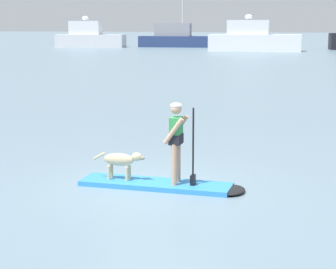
{
  "coord_description": "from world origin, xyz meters",
  "views": [
    {
      "loc": [
        3.23,
        -11.43,
        3.28
      ],
      "look_at": [
        0.0,
        1.0,
        0.9
      ],
      "focal_mm": 64.55,
      "sensor_mm": 36.0,
      "label": 1
    }
  ],
  "objects_px": {
    "paddleboard": "(166,185)",
    "moored_boat_far_starboard": "(89,37)",
    "moored_boat_center": "(253,39)",
    "moored_boat_outer": "(177,38)",
    "dog": "(121,160)",
    "person_paddler": "(177,137)"
  },
  "relations": [
    {
      "from": "moored_boat_outer",
      "to": "moored_boat_center",
      "type": "height_order",
      "value": "moored_boat_outer"
    },
    {
      "from": "person_paddler",
      "to": "moored_boat_far_starboard",
      "type": "height_order",
      "value": "moored_boat_far_starboard"
    },
    {
      "from": "dog",
      "to": "person_paddler",
      "type": "bearing_deg",
      "value": -1.47
    },
    {
      "from": "dog",
      "to": "moored_boat_far_starboard",
      "type": "distance_m",
      "value": 71.66
    },
    {
      "from": "paddleboard",
      "to": "moored_boat_far_starboard",
      "type": "height_order",
      "value": "moored_boat_far_starboard"
    },
    {
      "from": "paddleboard",
      "to": "dog",
      "type": "height_order",
      "value": "dog"
    },
    {
      "from": "paddleboard",
      "to": "person_paddler",
      "type": "bearing_deg",
      "value": -1.47
    },
    {
      "from": "moored_boat_far_starboard",
      "to": "moored_boat_outer",
      "type": "bearing_deg",
      "value": 14.88
    },
    {
      "from": "dog",
      "to": "moored_boat_center",
      "type": "distance_m",
      "value": 60.35
    },
    {
      "from": "dog",
      "to": "moored_boat_center",
      "type": "height_order",
      "value": "moored_boat_center"
    },
    {
      "from": "moored_boat_outer",
      "to": "person_paddler",
      "type": "bearing_deg",
      "value": -76.31
    },
    {
      "from": "paddleboard",
      "to": "moored_boat_outer",
      "type": "relative_size",
      "value": 0.31
    },
    {
      "from": "moored_boat_far_starboard",
      "to": "moored_boat_center",
      "type": "relative_size",
      "value": 0.89
    },
    {
      "from": "moored_boat_far_starboard",
      "to": "moored_boat_center",
      "type": "distance_m",
      "value": 23.77
    },
    {
      "from": "dog",
      "to": "paddleboard",
      "type": "bearing_deg",
      "value": -1.47
    },
    {
      "from": "moored_boat_far_starboard",
      "to": "dog",
      "type": "bearing_deg",
      "value": -67.63
    },
    {
      "from": "moored_boat_outer",
      "to": "moored_boat_center",
      "type": "bearing_deg",
      "value": -38.7
    },
    {
      "from": "dog",
      "to": "moored_boat_outer",
      "type": "distance_m",
      "value": 71.1
    },
    {
      "from": "paddleboard",
      "to": "moored_boat_center",
      "type": "height_order",
      "value": "moored_boat_center"
    },
    {
      "from": "paddleboard",
      "to": "moored_boat_outer",
      "type": "bearing_deg",
      "value": 103.52
    },
    {
      "from": "paddleboard",
      "to": "dog",
      "type": "xyz_separation_m",
      "value": [
        -0.97,
        0.02,
        0.45
      ]
    },
    {
      "from": "person_paddler",
      "to": "moored_boat_outer",
      "type": "distance_m",
      "value": 71.39
    }
  ]
}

